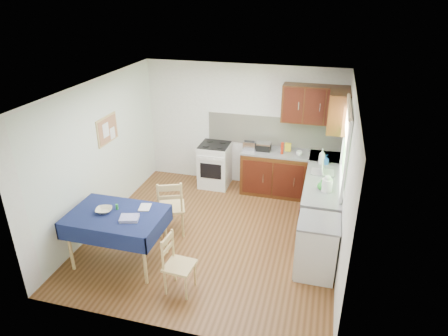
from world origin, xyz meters
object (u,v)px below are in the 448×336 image
(chair_near, at_px, (176,262))
(toaster, at_px, (249,145))
(dish_rack, at_px, (323,172))
(kettle, at_px, (327,184))
(dining_table, at_px, (117,220))
(chair_far, at_px, (171,206))
(sandwich_press, at_px, (264,146))

(chair_near, distance_m, toaster, 3.21)
(chair_near, relative_size, dish_rack, 2.21)
(toaster, xyz_separation_m, kettle, (1.53, -1.40, 0.04))
(dining_table, xyz_separation_m, chair_far, (0.47, 0.90, -0.19))
(toaster, bearing_deg, sandwich_press, -10.47)
(sandwich_press, distance_m, kettle, 1.91)
(dining_table, xyz_separation_m, sandwich_press, (1.68, 2.83, 0.25))
(dining_table, relative_size, kettle, 4.97)
(toaster, relative_size, kettle, 0.86)
(sandwich_press, relative_size, dish_rack, 0.70)
(chair_far, xyz_separation_m, kettle, (2.45, 0.49, 0.48))
(dining_table, xyz_separation_m, kettle, (2.92, 1.38, 0.29))
(dining_table, height_order, dish_rack, dish_rack)
(sandwich_press, bearing_deg, chair_near, -108.15)
(chair_far, bearing_deg, chair_near, 92.70)
(chair_near, height_order, dish_rack, dish_rack)
(chair_near, xyz_separation_m, dish_rack, (1.78, 2.41, 0.47))
(dish_rack, relative_size, kettle, 1.39)
(toaster, bearing_deg, dish_rack, -45.92)
(dining_table, bearing_deg, chair_near, 0.51)
(dining_table, bearing_deg, dish_rack, 55.14)
(dining_table, bearing_deg, toaster, 82.62)
(dining_table, height_order, sandwich_press, sandwich_press)
(chair_near, relative_size, kettle, 3.08)
(kettle, bearing_deg, toaster, 137.48)
(chair_near, xyz_separation_m, kettle, (1.86, 1.74, 0.57))
(sandwich_press, bearing_deg, dining_table, -127.89)
(sandwich_press, bearing_deg, chair_far, -129.13)
(chair_far, height_order, toaster, toaster)
(chair_far, xyz_separation_m, toaster, (0.92, 1.89, 0.45))
(chair_far, height_order, sandwich_press, sandwich_press)
(toaster, bearing_deg, chair_far, -135.13)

